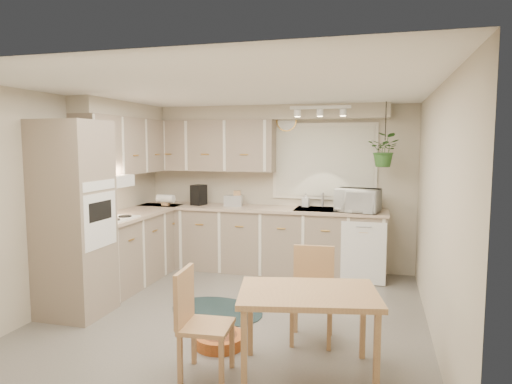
% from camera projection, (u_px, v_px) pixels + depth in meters
% --- Properties ---
extents(floor, '(4.20, 4.20, 0.00)m').
position_uv_depth(floor, '(234.00, 316.00, 4.92)').
color(floor, slate).
rests_on(floor, ground).
extents(ceiling, '(4.20, 4.20, 0.00)m').
position_uv_depth(ceiling, '(233.00, 90.00, 4.67)').
color(ceiling, white).
rests_on(ceiling, wall_back).
extents(wall_back, '(4.00, 0.04, 2.40)m').
position_uv_depth(wall_back, '(277.00, 188.00, 6.81)').
color(wall_back, '#BFB49E').
rests_on(wall_back, floor).
extents(wall_front, '(4.00, 0.04, 2.40)m').
position_uv_depth(wall_front, '(127.00, 251.00, 2.78)').
color(wall_front, '#BFB49E').
rests_on(wall_front, floor).
extents(wall_left, '(0.04, 4.20, 2.40)m').
position_uv_depth(wall_left, '(70.00, 200.00, 5.31)').
color(wall_left, '#BFB49E').
rests_on(wall_left, floor).
extents(wall_right, '(0.04, 4.20, 2.40)m').
position_uv_depth(wall_right, '(436.00, 214.00, 4.27)').
color(wall_right, '#BFB49E').
rests_on(wall_right, floor).
extents(base_cab_left, '(0.60, 1.85, 0.90)m').
position_uv_depth(base_cab_left, '(134.00, 248.00, 6.15)').
color(base_cab_left, gray).
rests_on(base_cab_left, floor).
extents(base_cab_back, '(3.60, 0.60, 0.90)m').
position_uv_depth(base_cab_back, '(259.00, 240.00, 6.65)').
color(base_cab_back, gray).
rests_on(base_cab_back, floor).
extents(counter_left, '(0.64, 1.89, 0.04)m').
position_uv_depth(counter_left, '(134.00, 214.00, 6.10)').
color(counter_left, '#C3AB8E').
rests_on(counter_left, base_cab_left).
extents(counter_back, '(3.64, 0.64, 0.04)m').
position_uv_depth(counter_back, '(258.00, 209.00, 6.59)').
color(counter_back, '#C3AB8E').
rests_on(counter_back, base_cab_back).
extents(oven_stack, '(0.65, 0.65, 2.10)m').
position_uv_depth(oven_stack, '(74.00, 219.00, 4.88)').
color(oven_stack, gray).
rests_on(oven_stack, floor).
extents(wall_oven_face, '(0.02, 0.56, 0.58)m').
position_uv_depth(wall_oven_face, '(100.00, 220.00, 4.80)').
color(wall_oven_face, white).
rests_on(wall_oven_face, oven_stack).
extents(upper_cab_left, '(0.35, 2.00, 0.75)m').
position_uv_depth(upper_cab_left, '(127.00, 146.00, 6.16)').
color(upper_cab_left, gray).
rests_on(upper_cab_left, wall_left).
extents(upper_cab_back, '(2.00, 0.35, 0.75)m').
position_uv_depth(upper_cab_back, '(209.00, 146.00, 6.83)').
color(upper_cab_back, gray).
rests_on(upper_cab_back, wall_back).
extents(soffit_left, '(0.30, 2.00, 0.20)m').
position_uv_depth(soffit_left, '(125.00, 110.00, 6.12)').
color(soffit_left, '#BFB49E').
rests_on(soffit_left, wall_left).
extents(soffit_back, '(3.60, 0.30, 0.20)m').
position_uv_depth(soffit_back, '(261.00, 113.00, 6.60)').
color(soffit_back, '#BFB49E').
rests_on(soffit_back, wall_back).
extents(cooktop, '(0.52, 0.58, 0.02)m').
position_uv_depth(cooktop, '(110.00, 219.00, 5.54)').
color(cooktop, white).
rests_on(cooktop, counter_left).
extents(range_hood, '(0.40, 0.60, 0.14)m').
position_uv_depth(range_hood, '(107.00, 181.00, 5.50)').
color(range_hood, white).
rests_on(range_hood, upper_cab_left).
extents(window_blinds, '(1.40, 0.02, 1.00)m').
position_uv_depth(window_blinds, '(324.00, 161.00, 6.56)').
color(window_blinds, white).
rests_on(window_blinds, wall_back).
extents(window_frame, '(1.50, 0.02, 1.10)m').
position_uv_depth(window_frame, '(324.00, 161.00, 6.57)').
color(window_frame, silver).
rests_on(window_frame, wall_back).
extents(sink, '(0.70, 0.48, 0.10)m').
position_uv_depth(sink, '(321.00, 212.00, 6.37)').
color(sink, '#B5B8BE').
rests_on(sink, counter_back).
extents(dishwasher_front, '(0.58, 0.02, 0.83)m').
position_uv_depth(dishwasher_front, '(363.00, 253.00, 5.97)').
color(dishwasher_front, white).
rests_on(dishwasher_front, base_cab_back).
extents(track_light_bar, '(0.80, 0.04, 0.04)m').
position_uv_depth(track_light_bar, '(320.00, 107.00, 5.98)').
color(track_light_bar, white).
rests_on(track_light_bar, ceiling).
extents(wall_clock, '(0.30, 0.03, 0.30)m').
position_uv_depth(wall_clock, '(287.00, 121.00, 6.64)').
color(wall_clock, gold).
rests_on(wall_clock, wall_back).
extents(dining_table, '(1.22, 0.93, 0.69)m').
position_uv_depth(dining_table, '(308.00, 333.00, 3.66)').
color(dining_table, tan).
rests_on(dining_table, floor).
extents(chair_left, '(0.43, 0.43, 0.86)m').
position_uv_depth(chair_left, '(207.00, 323.00, 3.62)').
color(chair_left, tan).
rests_on(chair_left, floor).
extents(chair_back, '(0.44, 0.44, 0.88)m').
position_uv_depth(chair_back, '(312.00, 296.00, 4.26)').
color(chair_back, tan).
rests_on(chair_back, floor).
extents(braided_rug, '(1.30, 1.13, 0.01)m').
position_uv_depth(braided_rug, '(217.00, 311.00, 5.07)').
color(braided_rug, black).
rests_on(braided_rug, floor).
extents(pet_bed, '(0.59, 0.59, 0.11)m').
position_uv_depth(pet_bed, '(220.00, 340.00, 4.19)').
color(pet_bed, '#BD5025').
rests_on(pet_bed, floor).
extents(microwave, '(0.62, 0.42, 0.38)m').
position_uv_depth(microwave, '(358.00, 198.00, 6.12)').
color(microwave, white).
rests_on(microwave, counter_back).
extents(soap_bottle, '(0.12, 0.22, 0.10)m').
position_uv_depth(soap_bottle, '(306.00, 204.00, 6.57)').
color(soap_bottle, white).
rests_on(soap_bottle, counter_back).
extents(hanging_plant, '(0.52, 0.55, 0.35)m').
position_uv_depth(hanging_plant, '(385.00, 154.00, 5.97)').
color(hanging_plant, '#2E5D25').
rests_on(hanging_plant, ceiling).
extents(coffee_maker, '(0.22, 0.24, 0.30)m').
position_uv_depth(coffee_maker, '(199.00, 195.00, 6.83)').
color(coffee_maker, black).
rests_on(coffee_maker, counter_back).
extents(toaster, '(0.28, 0.19, 0.16)m').
position_uv_depth(toaster, '(233.00, 201.00, 6.71)').
color(toaster, '#B5B8BE').
rests_on(toaster, counter_back).
extents(knife_block, '(0.12, 0.12, 0.22)m').
position_uv_depth(knife_block, '(237.00, 198.00, 6.72)').
color(knife_block, tan).
rests_on(knife_block, counter_back).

